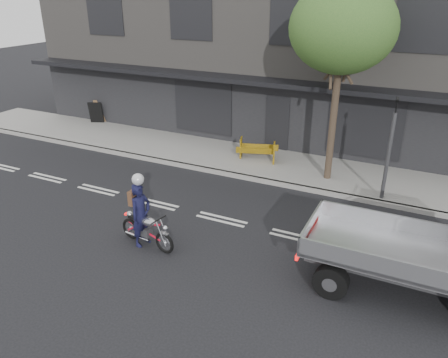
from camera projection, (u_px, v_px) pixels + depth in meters
ground at (222, 219)px, 13.28m from camera, size 80.00×80.00×0.00m
sidewalk at (274, 165)px, 17.12m from camera, size 32.00×3.20×0.15m
kerb at (259, 180)px, 15.80m from camera, size 32.00×0.20×0.15m
building_main at (325, 43)px, 20.95m from camera, size 26.00×10.00×8.00m
street_tree at (343, 29)px, 13.71m from camera, size 3.40×3.40×6.74m
traffic_light_pole at (388, 155)px, 13.70m from camera, size 0.12×0.12×3.50m
motorcycle at (147, 229)px, 11.78m from camera, size 1.87×0.55×0.97m
rider at (141, 215)px, 11.68m from camera, size 0.53×0.72×1.80m
construction_barrier at (255, 151)px, 17.08m from camera, size 1.62×1.04×0.84m
sandwich_board at (96, 112)px, 21.85m from camera, size 0.80×0.68×1.07m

